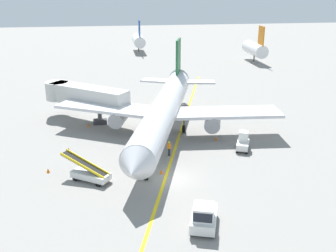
% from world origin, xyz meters
% --- Properties ---
extents(ground_plane, '(300.00, 300.00, 0.00)m').
position_xyz_m(ground_plane, '(0.00, 0.00, 0.00)').
color(ground_plane, gray).
extents(taxi_line_yellow, '(23.66, 76.60, 0.01)m').
position_xyz_m(taxi_line_yellow, '(0.95, 5.00, 0.00)').
color(taxi_line_yellow, yellow).
rests_on(taxi_line_yellow, ground).
extents(airliner, '(27.74, 34.59, 10.10)m').
position_xyz_m(airliner, '(1.11, 11.59, 3.42)').
color(airliner, silver).
rests_on(airliner, ground).
extents(jet_bridge, '(11.52, 9.96, 4.85)m').
position_xyz_m(jet_bridge, '(-9.34, 19.37, 3.54)').
color(jet_bridge, beige).
rests_on(jet_bridge, ground).
extents(pushback_tug, '(2.93, 4.01, 2.20)m').
position_xyz_m(pushback_tug, '(1.17, -8.57, 0.99)').
color(pushback_tug, silver).
rests_on(pushback_tug, ground).
extents(baggage_tug_near_wing, '(2.14, 2.72, 2.10)m').
position_xyz_m(baggage_tug_near_wing, '(9.20, 5.76, 0.93)').
color(baggage_tug_near_wing, silver).
rests_on(baggage_tug_near_wing, ground).
extents(belt_loader_forward_hold, '(4.84, 3.85, 2.59)m').
position_xyz_m(belt_loader_forward_hold, '(-7.75, 0.74, 0.78)').
color(belt_loader_forward_hold, silver).
rests_on(belt_loader_forward_hold, ground).
extents(ground_crew_marshaller, '(0.36, 0.24, 1.70)m').
position_xyz_m(ground_crew_marshaller, '(0.67, 5.39, 0.91)').
color(ground_crew_marshaller, '#26262D').
rests_on(ground_crew_marshaller, ground).
extents(safety_cone_nose_left, '(0.36, 0.36, 0.44)m').
position_xyz_m(safety_cone_nose_left, '(6.99, 9.14, 0.22)').
color(safety_cone_nose_left, orange).
rests_on(safety_cone_nose_left, ground).
extents(safety_cone_nose_right, '(0.36, 0.36, 0.44)m').
position_xyz_m(safety_cone_nose_right, '(-11.95, 3.15, 0.22)').
color(safety_cone_nose_right, orange).
rests_on(safety_cone_nose_right, ground).
extents(safety_cone_wingtip_left, '(0.36, 0.36, 0.44)m').
position_xyz_m(safety_cone_wingtip_left, '(-8.46, 16.34, 0.22)').
color(safety_cone_wingtip_left, orange).
rests_on(safety_cone_wingtip_left, ground).
extents(safety_cone_wingtip_right, '(0.36, 0.36, 0.44)m').
position_xyz_m(safety_cone_wingtip_right, '(-10.36, 8.32, 0.22)').
color(safety_cone_wingtip_right, orange).
rests_on(safety_cone_wingtip_right, ground).
extents(safety_cone_tail_area, '(0.36, 0.36, 0.44)m').
position_xyz_m(safety_cone_tail_area, '(-0.77, 1.16, 0.22)').
color(safety_cone_tail_area, orange).
rests_on(safety_cone_tail_area, ground).
extents(distant_aircraft_mid_left, '(3.00, 10.10, 8.80)m').
position_xyz_m(distant_aircraft_mid_left, '(3.31, 76.38, 3.22)').
color(distant_aircraft_mid_left, silver).
rests_on(distant_aircraft_mid_left, ground).
extents(distant_aircraft_mid_right, '(3.00, 10.10, 8.80)m').
position_xyz_m(distant_aircraft_mid_right, '(29.52, 57.07, 3.22)').
color(distant_aircraft_mid_right, silver).
rests_on(distant_aircraft_mid_right, ground).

